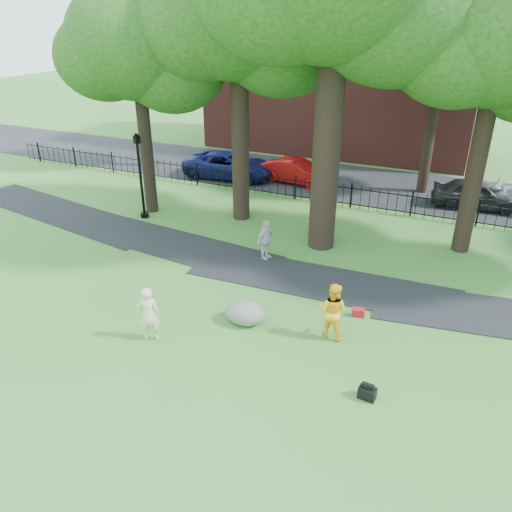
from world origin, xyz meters
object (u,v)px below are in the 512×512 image
at_px(man, 333,311).
at_px(lamppost, 141,177).
at_px(red_sedan, 297,171).
at_px(woman, 149,314).
at_px(boulder, 245,311).

height_order(man, lamppost, lamppost).
height_order(lamppost, red_sedan, lamppost).
xyz_separation_m(man, lamppost, (-11.11, 5.83, 1.09)).
relative_size(woman, man, 0.98).
distance_m(woman, red_sedan, 16.31).
xyz_separation_m(man, boulder, (-2.77, -0.38, -0.53)).
height_order(man, red_sedan, man).
xyz_separation_m(woman, man, (5.03, 2.41, 0.02)).
xyz_separation_m(boulder, lamppost, (-8.34, 6.21, 1.63)).
height_order(man, boulder, man).
bearing_deg(lamppost, boulder, -13.99).
bearing_deg(red_sedan, boulder, -159.87).
xyz_separation_m(woman, red_sedan, (-1.12, 16.27, -0.21)).
distance_m(woman, boulder, 3.08).
distance_m(lamppost, red_sedan, 9.53).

